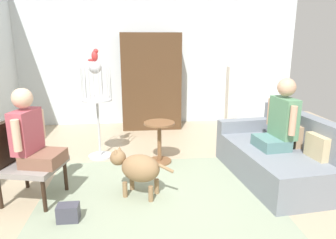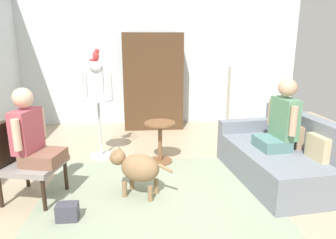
% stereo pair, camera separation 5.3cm
% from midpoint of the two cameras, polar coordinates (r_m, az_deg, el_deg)
% --- Properties ---
extents(ground_plane, '(7.98, 7.98, 0.00)m').
position_cam_midpoint_polar(ground_plane, '(3.60, 0.66, -14.40)').
color(ground_plane, tan).
extents(back_wall, '(6.11, 0.12, 2.90)m').
position_cam_midpoint_polar(back_wall, '(6.53, -2.29, 12.02)').
color(back_wall, silver).
rests_on(back_wall, ground).
extents(area_rug, '(2.64, 2.41, 0.01)m').
position_cam_midpoint_polar(area_rug, '(3.52, -1.71, -14.99)').
color(area_rug, gray).
rests_on(area_rug, ground).
extents(couch, '(1.13, 1.80, 0.83)m').
position_cam_midpoint_polar(couch, '(4.22, 20.53, -6.54)').
color(couch, slate).
rests_on(couch, ground).
extents(armchair, '(0.73, 0.71, 0.90)m').
position_cam_midpoint_polar(armchair, '(3.75, -25.58, -6.07)').
color(armchair, black).
rests_on(armchair, ground).
extents(person_on_couch, '(0.45, 0.57, 0.89)m').
position_cam_midpoint_polar(person_on_couch, '(4.04, 20.90, -0.17)').
color(person_on_couch, slate).
extents(person_on_armchair, '(0.53, 0.52, 0.84)m').
position_cam_midpoint_polar(person_on_armchair, '(3.59, -23.90, -2.55)').
color(person_on_armchair, brown).
extents(round_end_table, '(0.44, 0.44, 0.61)m').
position_cam_midpoint_polar(round_end_table, '(4.41, -1.15, -3.96)').
color(round_end_table, brown).
rests_on(round_end_table, ground).
extents(dog, '(0.72, 0.47, 0.56)m').
position_cam_midpoint_polar(dog, '(3.51, -5.34, -8.98)').
color(dog, olive).
rests_on(dog, ground).
extents(bird_cage_stand, '(0.44, 0.44, 1.46)m').
position_cam_midpoint_polar(bird_cage_stand, '(4.61, -12.65, 2.71)').
color(bird_cage_stand, silver).
rests_on(bird_cage_stand, ground).
extents(parrot, '(0.17, 0.10, 0.18)m').
position_cam_midpoint_polar(parrot, '(4.52, -13.10, 11.70)').
color(parrot, red).
rests_on(parrot, bird_cage_stand).
extents(column_lamp, '(0.20, 0.20, 1.32)m').
position_cam_midpoint_polar(column_lamp, '(5.38, 12.41, 2.59)').
color(column_lamp, '#4C4742').
rests_on(column_lamp, ground).
extents(armoire_cabinet, '(1.17, 0.56, 1.89)m').
position_cam_midpoint_polar(armoire_cabinet, '(6.16, -2.59, 7.19)').
color(armoire_cabinet, '#4C331E').
rests_on(armoire_cabinet, ground).
extents(handbag, '(0.21, 0.14, 0.18)m').
position_cam_midpoint_polar(handbag, '(3.30, -17.97, -16.25)').
color(handbag, '#3F3F4C').
rests_on(handbag, ground).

